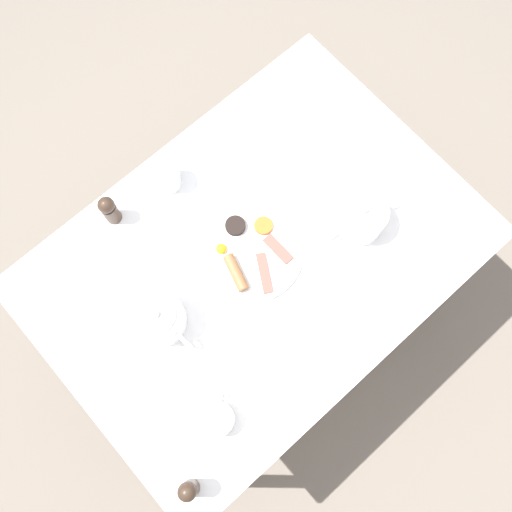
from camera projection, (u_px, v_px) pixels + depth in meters
ground_plane at (256, 310)px, 2.31m from camera, size 8.00×8.00×0.00m
table at (256, 266)px, 1.66m from camera, size 0.82×1.15×0.76m
breakfast_plate at (248, 251)px, 1.58m from camera, size 0.29×0.29×0.04m
teapot_near at (160, 319)px, 1.49m from camera, size 0.22×0.13×0.12m
teapot_far at (361, 217)px, 1.56m from camera, size 0.13×0.21×0.12m
teacup_with_saucer_left at (218, 419)px, 1.45m from camera, size 0.15×0.15×0.06m
water_glass_tall at (167, 176)px, 1.60m from camera, size 0.07×0.07×0.09m
pepper_grinder at (109, 210)px, 1.56m from camera, size 0.04×0.04×0.12m
salt_grinder at (189, 490)px, 1.37m from camera, size 0.04×0.04×0.12m
fork_by_plate at (275, 168)px, 1.65m from camera, size 0.08×0.15×0.00m
knife_by_plate at (277, 362)px, 1.51m from camera, size 0.16×0.16×0.00m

